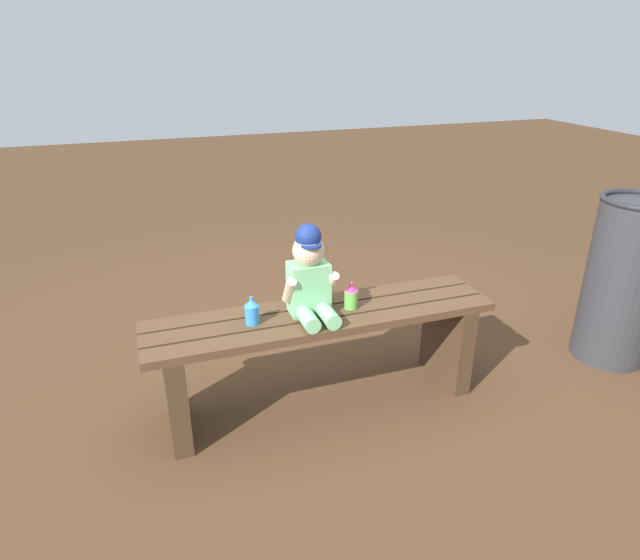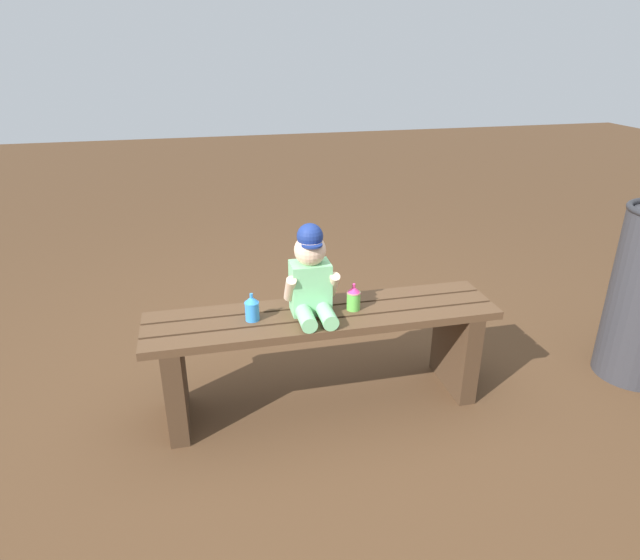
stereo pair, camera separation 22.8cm
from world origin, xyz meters
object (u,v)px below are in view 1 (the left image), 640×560
object	(u,v)px
park_bench	(322,343)
sippy_cup_right	(351,296)
trash_bin	(623,280)
sippy_cup_left	(252,311)
child_figure	(310,276)

from	to	relation	value
park_bench	sippy_cup_right	size ratio (longest dim) A/B	12.56
sippy_cup_right	trash_bin	bearing A→B (deg)	-4.30
sippy_cup_left	park_bench	bearing A→B (deg)	-0.21
park_bench	trash_bin	world-z (taller)	trash_bin
park_bench	child_figure	bearing A→B (deg)	171.75
child_figure	sippy_cup_left	xyz separation A→B (m)	(-0.26, -0.01, -0.12)
sippy_cup_left	trash_bin	size ratio (longest dim) A/B	0.14
sippy_cup_left	sippy_cup_right	size ratio (longest dim) A/B	1.00
child_figure	trash_bin	bearing A→B (deg)	-4.03
park_bench	child_figure	xyz separation A→B (m)	(-0.05, 0.01, 0.33)
child_figure	sippy_cup_left	distance (m)	0.29
child_figure	trash_bin	distance (m)	1.68
child_figure	sippy_cup_right	distance (m)	0.22
trash_bin	sippy_cup_left	bearing A→B (deg)	176.70
sippy_cup_right	trash_bin	distance (m)	1.48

